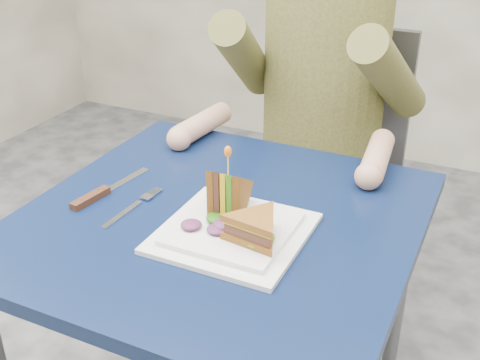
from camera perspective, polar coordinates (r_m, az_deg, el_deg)
The scene contains 12 objects.
table at distance 1.22m, azimuth -1.90°, elevation -6.58°, with size 0.75×0.75×0.73m.
chair at distance 1.87m, azimuth 8.34°, elevation 1.99°, with size 0.42×0.40×0.93m.
diner at distance 1.64m, azimuth 8.00°, elevation 12.33°, with size 0.54×0.59×0.74m.
plate at distance 1.11m, azimuth -0.64°, elevation -4.88°, with size 0.26×0.26×0.02m.
sandwich_flat at distance 1.06m, azimuth 1.45°, elevation -4.56°, with size 0.14×0.14×0.05m.
sandwich_upright at distance 1.14m, azimuth -1.11°, elevation -1.49°, with size 0.09×0.15×0.15m.
fork at distance 1.22m, azimuth -10.26°, elevation -2.62°, with size 0.03×0.18×0.01m.
knife at distance 1.28m, azimuth -13.36°, elevation -1.34°, with size 0.05×0.22×0.02m.
toothpick at distance 1.11m, azimuth -1.14°, elevation 1.40°, with size 0.00×0.00×0.06m, color tan.
toothpick_frill at distance 1.10m, azimuth -1.16°, elevation 2.72°, with size 0.01×0.01×0.02m, color orange.
lettuce_spill at distance 1.11m, azimuth -0.18°, elevation -3.77°, with size 0.15×0.13×0.02m, color #337A14, non-canonical shape.
onion_ring at distance 1.10m, azimuth 0.17°, elevation -3.79°, with size 0.04×0.04×0.01m, color #9E4C7A.
Camera 1 is at (0.47, -0.90, 1.33)m, focal length 45.00 mm.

